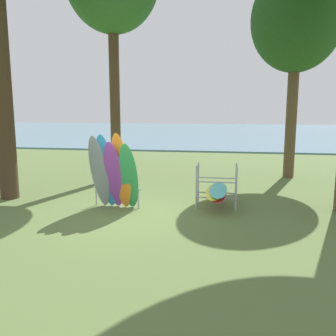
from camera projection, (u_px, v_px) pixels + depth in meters
ground_plane at (122, 215)px, 9.76m from camera, size 80.00×80.00×0.00m
lake_water at (203, 132)px, 40.67m from camera, size 80.00×36.00×0.10m
tree_mid_behind at (297, 21)px, 13.96m from camera, size 3.49×3.49×8.19m
leaning_board_pile at (114, 174)px, 10.13m from camera, size 1.48×0.76×2.19m
board_storage_rack at (217, 191)px, 10.41m from camera, size 1.15×2.10×1.25m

